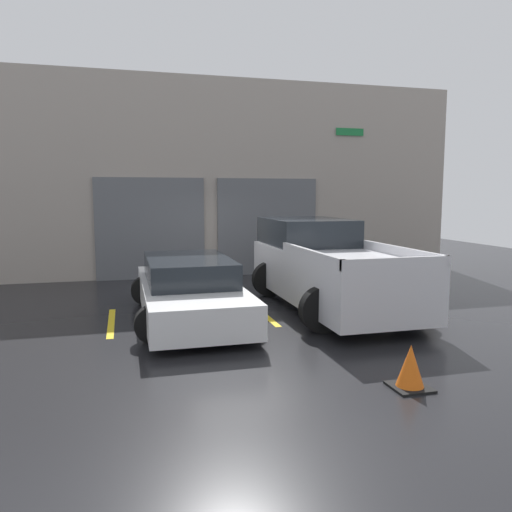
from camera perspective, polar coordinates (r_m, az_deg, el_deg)
name	(u,v)px	position (r m, az deg, el deg)	size (l,w,h in m)	color
ground_plane	(241,295)	(11.86, -1.71, -4.49)	(28.00, 28.00, 0.00)	black
shophouse_building	(215,179)	(14.85, -4.71, 8.71)	(14.99, 0.68, 5.70)	#9E9389
pickup_truck	(326,266)	(10.64, 7.97, -1.19)	(2.49, 5.20, 1.81)	silver
sedan_white	(189,289)	(9.72, -7.66, -3.81)	(2.15, 4.73, 1.16)	white
parking_stripe_far_left	(111,323)	(9.74, -16.21, -7.31)	(0.12, 2.20, 0.01)	gold
parking_stripe_left	(262,313)	(10.09, 0.74, -6.53)	(0.12, 2.20, 0.01)	gold
parking_stripe_centre	(393,305)	(11.22, 15.34, -5.40)	(0.12, 2.20, 0.01)	gold
traffic_cone	(410,368)	(6.54, 17.23, -12.16)	(0.47, 0.47, 0.55)	black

